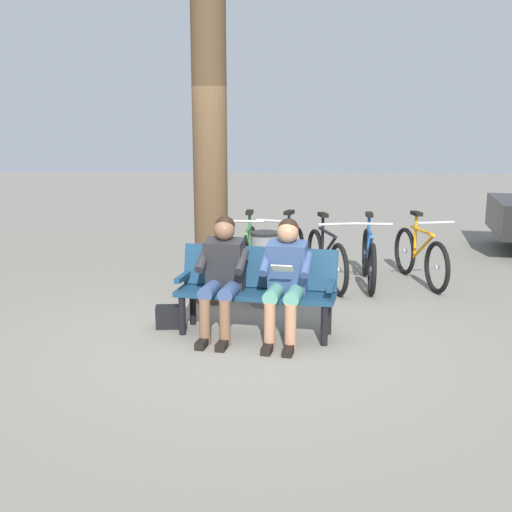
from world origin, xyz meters
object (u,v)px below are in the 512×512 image
(bicycle_green, at_px, (248,255))
(bicycle_black, at_px, (284,255))
(person_reading, at_px, (286,274))
(bicycle_red, at_px, (326,258))
(person_companion, at_px, (223,271))
(bicycle_purple, at_px, (369,258))
(handbag, at_px, (170,317))
(bicycle_orange, at_px, (420,256))
(bench, at_px, (257,284))
(tree_trunk, at_px, (210,142))
(litter_bin, at_px, (265,269))

(bicycle_green, bearing_deg, bicycle_black, 94.47)
(person_reading, distance_m, bicycle_red, 2.22)
(person_companion, relative_size, bicycle_black, 0.75)
(person_reading, xyz_separation_m, bicycle_purple, (-1.14, -2.16, -0.31))
(bicycle_red, relative_size, bicycle_black, 1.03)
(bicycle_purple, relative_size, bicycle_black, 1.05)
(person_companion, bearing_deg, handbag, -7.92)
(bicycle_orange, relative_size, bicycle_red, 1.00)
(person_companion, xyz_separation_m, bicycle_red, (-1.21, -1.99, -0.30))
(bicycle_purple, bearing_deg, bicycle_red, -82.16)
(handbag, bearing_deg, bicycle_orange, -147.39)
(bicycle_green, bearing_deg, handbag, -16.63)
(person_reading, xyz_separation_m, bicycle_orange, (-1.84, -2.27, -0.31))
(bicycle_black, height_order, bicycle_green, same)
(person_companion, bearing_deg, bench, -152.63)
(tree_trunk, relative_size, bicycle_green, 2.24)
(bicycle_orange, bearing_deg, person_companion, -59.93)
(handbag, distance_m, bicycle_purple, 2.98)
(bench, height_order, person_reading, person_reading)
(person_companion, height_order, handbag, person_companion)
(bench, bearing_deg, bicycle_green, -74.24)
(bicycle_orange, bearing_deg, bicycle_black, -102.95)
(handbag, relative_size, bicycle_black, 0.19)
(person_companion, xyz_separation_m, handbag, (0.57, -0.20, -0.54))
(person_companion, height_order, bicycle_red, person_companion)
(bench, relative_size, person_companion, 1.38)
(litter_bin, bearing_deg, person_companion, 68.77)
(bench, bearing_deg, litter_bin, -82.76)
(bicycle_purple, bearing_deg, tree_trunk, -63.47)
(bench, relative_size, tree_trunk, 0.44)
(bicycle_red, height_order, bicycle_black, same)
(person_reading, xyz_separation_m, bicycle_black, (-0.04, -2.33, -0.31))
(bicycle_green, bearing_deg, bench, 8.26)
(tree_trunk, height_order, bicycle_purple, tree_trunk)
(litter_bin, bearing_deg, bicycle_red, -130.51)
(bicycle_purple, distance_m, bicycle_black, 1.12)
(person_companion, relative_size, tree_trunk, 0.32)
(tree_trunk, relative_size, litter_bin, 4.31)
(person_companion, distance_m, litter_bin, 1.16)
(person_reading, relative_size, bicycle_orange, 0.72)
(person_companion, relative_size, litter_bin, 1.38)
(bicycle_purple, bearing_deg, bicycle_black, -94.80)
(bicycle_green, bearing_deg, bicycle_orange, 92.35)
(person_companion, xyz_separation_m, litter_bin, (-0.41, -1.06, -0.23))
(bicycle_purple, height_order, bicycle_green, same)
(litter_bin, bearing_deg, bicycle_orange, -152.26)
(tree_trunk, bearing_deg, bicycle_red, -151.34)
(bench, distance_m, handbag, 0.99)
(litter_bin, bearing_deg, bicycle_purple, -144.50)
(tree_trunk, bearing_deg, handbag, 71.10)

